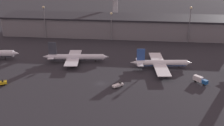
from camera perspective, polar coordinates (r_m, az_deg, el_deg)
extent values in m
plane|color=#26262B|center=(141.38, -2.35, -4.18)|extent=(600.00, 600.00, 0.00)
cube|color=slate|center=(224.41, 1.08, 7.44)|extent=(178.69, 27.76, 14.14)
cube|color=black|center=(222.70, 1.09, 9.36)|extent=(178.69, 29.76, 1.20)
cone|color=silver|center=(182.01, -19.03, 1.86)|extent=(5.24, 4.35, 3.83)
cylinder|color=black|center=(185.18, -20.87, 0.99)|extent=(0.50, 0.50, 1.81)
cylinder|color=silver|center=(169.03, -7.30, 1.21)|extent=(33.10, 7.11, 3.40)
cylinder|color=#333842|center=(169.23, -7.30, 1.02)|extent=(31.41, 6.41, 2.89)
cone|color=silver|center=(167.77, -1.37, 1.23)|extent=(4.42, 3.67, 3.23)
cone|color=silver|center=(172.02, -13.15, 1.26)|extent=(5.39, 3.45, 2.89)
cube|color=#333842|center=(169.52, -12.04, 2.94)|extent=(4.77, 0.94, 7.61)
cube|color=silver|center=(171.26, -12.13, 1.35)|extent=(4.50, 10.25, 0.24)
cube|color=silver|center=(169.39, -7.85, 1.08)|extent=(10.55, 28.26, 0.36)
cylinder|color=gray|center=(176.87, -7.20, 1.58)|extent=(3.92, 2.28, 1.87)
cylinder|color=gray|center=(162.52, -7.82, -0.26)|extent=(3.92, 2.28, 1.87)
cylinder|color=black|center=(168.85, -3.38, 0.44)|extent=(0.50, 0.50, 1.53)
cylinder|color=black|center=(171.35, -7.76, 0.59)|extent=(0.50, 0.50, 1.53)
cylinder|color=black|center=(168.84, -7.87, 0.27)|extent=(0.50, 0.50, 1.53)
cylinder|color=white|center=(161.42, 10.06, 0.03)|extent=(28.78, 6.51, 3.29)
cylinder|color=#2D519E|center=(161.62, 10.04, -0.16)|extent=(27.30, 5.85, 2.79)
cone|color=white|center=(164.83, 15.29, 0.04)|extent=(4.27, 3.55, 3.12)
cone|color=white|center=(159.30, 4.59, 0.11)|extent=(5.21, 3.33, 2.79)
cube|color=#2D519E|center=(157.98, 5.88, 1.71)|extent=(4.62, 0.92, 6.71)
cube|color=white|center=(159.48, 5.62, 0.19)|extent=(4.75, 13.41, 0.24)
cube|color=white|center=(161.32, 9.55, -0.11)|extent=(11.31, 37.04, 0.36)
cylinder|color=gray|center=(171.27, 9.27, 0.78)|extent=(3.80, 2.21, 1.81)
cylinder|color=gray|center=(152.60, 10.45, -1.91)|extent=(3.80, 2.21, 1.81)
cylinder|color=black|center=(164.35, 13.44, -0.74)|extent=(0.50, 0.50, 1.48)
cylinder|color=black|center=(163.24, 9.43, -0.58)|extent=(0.50, 0.50, 1.48)
cylinder|color=black|center=(160.84, 9.58, -0.93)|extent=(0.50, 0.50, 1.48)
cube|color=white|center=(136.91, 1.19, -4.49)|extent=(5.55, 5.54, 0.96)
cube|color=black|center=(137.38, 1.66, -4.00)|extent=(1.48, 1.49, 0.80)
cylinder|color=black|center=(138.84, 1.58, -4.46)|extent=(0.99, 0.99, 0.90)
cylinder|color=black|center=(137.81, 1.99, -4.67)|extent=(0.99, 0.99, 0.90)
cylinder|color=black|center=(136.69, 0.38, -4.88)|extent=(0.99, 0.99, 0.90)
cylinder|color=black|center=(135.65, 0.78, -5.10)|extent=(0.99, 0.99, 0.90)
cube|color=black|center=(148.68, -21.37, -3.37)|extent=(1.42, 1.81, 0.80)
cylinder|color=black|center=(150.28, -21.08, -3.89)|extent=(1.08, 0.96, 0.90)
cylinder|color=black|center=(148.64, -21.05, -4.17)|extent=(1.08, 0.96, 0.90)
cube|color=#195199|center=(146.27, 18.41, -3.68)|extent=(3.09, 3.11, 1.97)
cube|color=silver|center=(148.30, 17.10, -3.04)|extent=(4.82, 4.94, 2.62)
cylinder|color=black|center=(147.48, 18.45, -4.02)|extent=(0.99, 1.00, 0.90)
cylinder|color=black|center=(146.32, 18.10, -4.18)|extent=(0.99, 1.00, 0.90)
cylinder|color=black|center=(150.03, 16.90, -3.39)|extent=(0.99, 1.00, 0.90)
cylinder|color=black|center=(148.89, 16.55, -3.54)|extent=(0.99, 1.00, 0.90)
cylinder|color=slate|center=(220.89, -13.49, 7.84)|extent=(0.70, 0.70, 23.15)
sphere|color=beige|center=(218.50, -13.76, 10.94)|extent=(1.80, 1.80, 1.80)
cylinder|color=slate|center=(209.90, -0.14, 7.26)|extent=(0.70, 0.70, 19.75)
sphere|color=beige|center=(207.61, -0.14, 10.06)|extent=(1.80, 1.80, 1.80)
cylinder|color=slate|center=(210.75, 15.43, 7.27)|extent=(0.70, 0.70, 24.92)
sphere|color=beige|center=(208.15, 15.78, 10.76)|extent=(1.80, 1.80, 1.80)
cylinder|color=#99999E|center=(256.64, 0.68, 12.30)|extent=(4.40, 4.40, 41.36)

